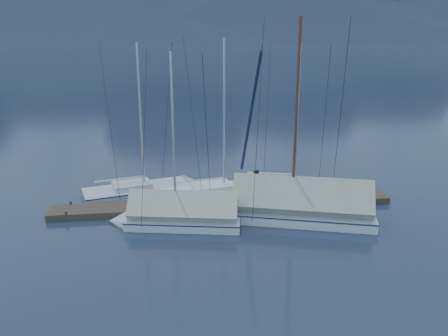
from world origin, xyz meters
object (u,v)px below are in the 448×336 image
Objects in this scene: sailboat_covered_near at (288,208)px; person at (257,185)px; sailboat_open_right at (302,189)px; sailboat_open_mid at (233,192)px; sailboat_covered_far at (173,216)px; sailboat_open_left at (153,190)px.

person is at bearing 125.26° from sailboat_covered_near.
sailboat_open_right is 5.39× the size of person.
sailboat_open_mid is 5.17m from sailboat_covered_far.
sailboat_covered_near is 5.75m from sailboat_covered_far.
person is (-1.25, 1.77, 0.66)m from sailboat_covered_near.
sailboat_open_right is at bearing -7.69° from sailboat_open_left.
sailboat_open_mid is 4.09m from sailboat_open_right.
sailboat_covered_far is at bearing 133.35° from person.
sailboat_open_mid reaches higher than sailboat_open_left.
sailboat_open_left is at bearing 83.05° from person.
sailboat_open_mid reaches higher than sailboat_open_right.
sailboat_open_left is 6.35m from person.
sailboat_covered_near is at bearing 0.20° from sailboat_covered_far.
sailboat_open_right is 3.75m from person.
sailboat_covered_near is (-1.85, -3.61, 0.38)m from sailboat_open_right.
sailboat_covered_near is at bearing -35.21° from sailboat_open_left.
person is (4.50, 1.79, 0.75)m from sailboat_covered_far.
sailboat_open_mid is 5.56× the size of person.
sailboat_open_right is (8.60, -1.16, -0.00)m from sailboat_open_left.
sailboat_open_left is at bearing 144.79° from sailboat_covered_near.
sailboat_open_right is at bearing -37.81° from person.
sailboat_open_right reaches higher than person.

